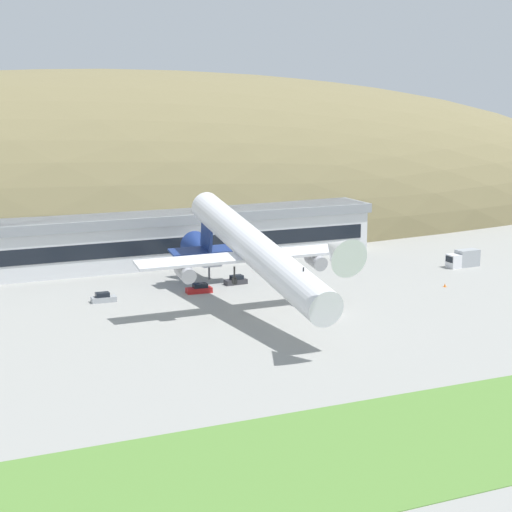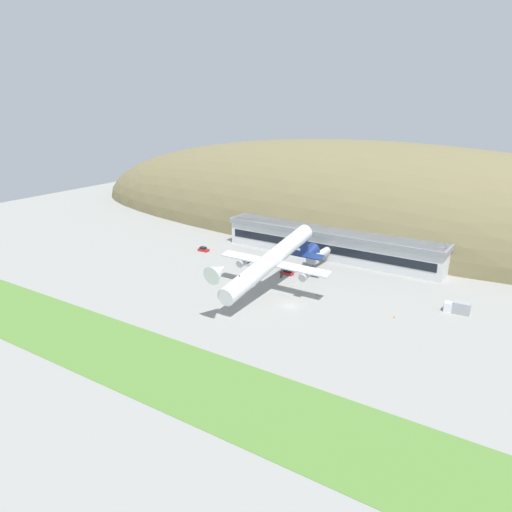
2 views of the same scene
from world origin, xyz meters
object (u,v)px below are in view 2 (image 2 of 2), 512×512
Objects in this scene: service_car_1 at (203,249)px; service_car_3 at (287,273)px; jetway_0 at (318,256)px; traffic_cone_1 at (317,294)px; service_car_0 at (247,263)px; fuel_truck at (458,308)px; traffic_cone_0 at (394,317)px; service_car_2 at (314,274)px; terminal_building at (336,239)px; cargo_airplane at (272,261)px.

service_car_1 is 0.95× the size of service_car_3.
jetway_0 reaches higher than traffic_cone_1.
fuel_truck reaches higher than service_car_0.
traffic_cone_0 is at bearing -35.81° from jetway_0.
service_car_1 is (-22.31, 4.24, 0.04)m from service_car_0.
service_car_2 is at bearing -71.51° from jetway_0.
service_car_1 is 0.63× the size of fuel_truck.
service_car_0 is 24.03m from service_car_2.
service_car_0 is 0.91× the size of service_car_3.
terminal_building is 20.52× the size of service_car_2.
service_car_1 is 46.19m from service_car_2.
fuel_truck is (52.62, -0.76, 0.86)m from service_car_3.
traffic_cone_1 is (12.53, 4.90, -9.21)m from cargo_airplane.
cargo_airplane is 46.81m from service_car_1.
terminal_building is 40.76m from traffic_cone_1.
traffic_cone_0 is at bearing -49.23° from terminal_building.
terminal_building is 26.01m from service_car_2.
traffic_cone_1 is at bearing 21.36° from cargo_airplane.
service_car_1 is (-43.24, -7.43, -3.31)m from jetway_0.
cargo_airplane is 37.50m from traffic_cone_0.
service_car_1 reaches higher than traffic_cone_1.
fuel_truck is at bearing 16.13° from cargo_airplane.
terminal_building is 20.30× the size of service_car_0.
service_car_2 is at bearing 174.85° from fuel_truck.
terminal_building is at bearing 149.05° from fuel_truck.
service_car_3 is (-7.89, -3.27, 0.00)m from service_car_2.
service_car_2 is at bearing 75.88° from cargo_airplane.
fuel_truck is at bearing -3.39° from service_car_1.
jetway_0 is 0.23× the size of cargo_airplane.
service_car_0 is (-19.85, -28.09, -5.04)m from terminal_building.
service_car_2 is (46.17, -1.35, -0.04)m from service_car_1.
fuel_truck is at bearing -30.95° from terminal_building.
cargo_airplane is at bearing -77.66° from service_car_3.
traffic_cone_0 is at bearing -27.09° from service_car_2.
terminal_building is at bearing 130.77° from traffic_cone_0.
service_car_2 is at bearing 22.50° from service_car_3.
service_car_3 is (-3.88, -28.47, -5.04)m from terminal_building.
cargo_airplane is at bearing -176.70° from traffic_cone_0.
service_car_3 is (15.97, -0.38, 0.00)m from service_car_0.
traffic_cone_0 is (55.55, -13.32, -0.36)m from service_car_0.
traffic_cone_0 is (35.71, -41.41, -5.40)m from terminal_building.
cargo_airplane reaches higher than service_car_1.
service_car_1 is at bearing 167.29° from traffic_cone_0.
jetway_0 reaches higher than service_car_1.
traffic_cone_1 is (-23.77, 2.81, 0.00)m from traffic_cone_0.
jetway_0 is 27.68m from cargo_airplane.
cargo_airplane is 17.75m from service_car_3.
service_car_0 is at bearing -125.24° from terminal_building.
cargo_airplane is at bearing -90.78° from terminal_building.
fuel_truck is at bearing -15.04° from jetway_0.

